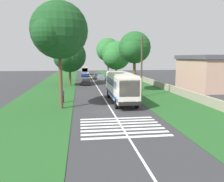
{
  "coord_description": "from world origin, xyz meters",
  "views": [
    {
      "loc": [
        -25.21,
        3.42,
        5.71
      ],
      "look_at": [
        3.68,
        -0.54,
        1.6
      ],
      "focal_mm": 38.48,
      "sensor_mm": 36.0,
      "label": 1
    }
  ],
  "objects_px": {
    "trailing_car_3": "(84,74)",
    "utility_pole": "(142,66)",
    "trailing_car_0": "(86,82)",
    "roadside_tree_right_1": "(134,49)",
    "trailing_minibus_0": "(85,70)",
    "roadside_tree_left_2": "(58,32)",
    "roadside_tree_left_1": "(69,57)",
    "roadside_tree_left_0": "(68,48)",
    "trailing_car_1": "(101,78)",
    "coach_bus": "(121,85)",
    "roadside_building": "(205,72)",
    "roadside_tree_right_0": "(115,56)",
    "trailing_car_2": "(97,76)",
    "pedestrian": "(63,96)",
    "roadside_tree_right_2": "(107,51)"
  },
  "relations": [
    {
      "from": "roadside_tree_left_0",
      "to": "roadside_tree_right_2",
      "type": "xyz_separation_m",
      "value": [
        17.73,
        -11.35,
        -0.16
      ]
    },
    {
      "from": "trailing_car_0",
      "to": "utility_pole",
      "type": "xyz_separation_m",
      "value": [
        -16.76,
        -7.45,
        3.82
      ]
    },
    {
      "from": "roadside_tree_left_2",
      "to": "roadside_building",
      "type": "bearing_deg",
      "value": -62.53
    },
    {
      "from": "coach_bus",
      "to": "roadside_tree_right_1",
      "type": "relative_size",
      "value": 1.13
    },
    {
      "from": "trailing_minibus_0",
      "to": "roadside_tree_left_2",
      "type": "height_order",
      "value": "roadside_tree_left_2"
    },
    {
      "from": "trailing_minibus_0",
      "to": "trailing_car_0",
      "type": "bearing_deg",
      "value": 179.2
    },
    {
      "from": "roadside_tree_right_0",
      "to": "roadside_building",
      "type": "distance_m",
      "value": 22.31
    },
    {
      "from": "roadside_tree_right_0",
      "to": "trailing_car_2",
      "type": "bearing_deg",
      "value": 24.71
    },
    {
      "from": "trailing_car_0",
      "to": "roadside_tree_right_1",
      "type": "distance_m",
      "value": 14.93
    },
    {
      "from": "trailing_car_2",
      "to": "roadside_tree_right_0",
      "type": "bearing_deg",
      "value": -155.29
    },
    {
      "from": "roadside_tree_left_0",
      "to": "roadside_tree_right_0",
      "type": "height_order",
      "value": "roadside_tree_left_0"
    },
    {
      "from": "trailing_minibus_0",
      "to": "roadside_tree_right_1",
      "type": "xyz_separation_m",
      "value": [
        -40.88,
        -7.15,
        5.58
      ]
    },
    {
      "from": "trailing_car_3",
      "to": "utility_pole",
      "type": "bearing_deg",
      "value": -169.16
    },
    {
      "from": "trailing_minibus_0",
      "to": "roadside_tree_right_0",
      "type": "relative_size",
      "value": 0.63
    },
    {
      "from": "coach_bus",
      "to": "trailing_car_0",
      "type": "bearing_deg",
      "value": 10.63
    },
    {
      "from": "roadside_tree_left_1",
      "to": "coach_bus",
      "type": "bearing_deg",
      "value": -159.74
    },
    {
      "from": "trailing_car_0",
      "to": "roadside_tree_left_0",
      "type": "height_order",
      "value": "roadside_tree_left_0"
    },
    {
      "from": "roadside_tree_left_2",
      "to": "roadside_tree_right_1",
      "type": "bearing_deg",
      "value": -42.76
    },
    {
      "from": "coach_bus",
      "to": "trailing_minibus_0",
      "type": "xyz_separation_m",
      "value": [
        50.06,
        3.4,
        -0.6
      ]
    },
    {
      "from": "trailing_car_0",
      "to": "roadside_tree_left_2",
      "type": "bearing_deg",
      "value": 171.29
    },
    {
      "from": "trailing_minibus_0",
      "to": "utility_pole",
      "type": "bearing_deg",
      "value": -171.4
    },
    {
      "from": "pedestrian",
      "to": "roadside_tree_right_0",
      "type": "bearing_deg",
      "value": -21.77
    },
    {
      "from": "trailing_car_0",
      "to": "roadside_tree_right_0",
      "type": "height_order",
      "value": "roadside_tree_right_0"
    },
    {
      "from": "trailing_car_0",
      "to": "utility_pole",
      "type": "distance_m",
      "value": 18.73
    },
    {
      "from": "trailing_car_0",
      "to": "utility_pole",
      "type": "relative_size",
      "value": 0.5
    },
    {
      "from": "trailing_car_0",
      "to": "coach_bus",
      "type": "bearing_deg",
      "value": -169.37
    },
    {
      "from": "trailing_minibus_0",
      "to": "roadside_tree_right_1",
      "type": "relative_size",
      "value": 0.61
    },
    {
      "from": "coach_bus",
      "to": "roadside_building",
      "type": "height_order",
      "value": "roadside_building"
    },
    {
      "from": "trailing_car_2",
      "to": "roadside_tree_right_2",
      "type": "distance_m",
      "value": 13.42
    },
    {
      "from": "coach_bus",
      "to": "roadside_tree_right_1",
      "type": "xyz_separation_m",
      "value": [
        9.18,
        -3.75,
        4.98
      ]
    },
    {
      "from": "trailing_car_1",
      "to": "roadside_tree_left_0",
      "type": "height_order",
      "value": "roadside_tree_left_0"
    },
    {
      "from": "trailing_minibus_0",
      "to": "pedestrian",
      "type": "relative_size",
      "value": 3.55
    },
    {
      "from": "trailing_minibus_0",
      "to": "trailing_car_1",
      "type": "bearing_deg",
      "value": -170.42
    },
    {
      "from": "utility_pole",
      "to": "trailing_car_0",
      "type": "bearing_deg",
      "value": 23.97
    },
    {
      "from": "trailing_car_0",
      "to": "roadside_tree_right_1",
      "type": "xyz_separation_m",
      "value": [
        -11.13,
        -7.56,
        6.46
      ]
    },
    {
      "from": "roadside_tree_right_0",
      "to": "pedestrian",
      "type": "xyz_separation_m",
      "value": [
        -26.99,
        10.78,
        -5.04
      ]
    },
    {
      "from": "roadside_tree_left_1",
      "to": "roadside_building",
      "type": "distance_m",
      "value": 26.05
    },
    {
      "from": "coach_bus",
      "to": "utility_pole",
      "type": "xyz_separation_m",
      "value": [
        3.56,
        -3.64,
        2.34
      ]
    },
    {
      "from": "roadside_tree_left_1",
      "to": "utility_pole",
      "type": "bearing_deg",
      "value": -145.79
    },
    {
      "from": "coach_bus",
      "to": "roadside_building",
      "type": "bearing_deg",
      "value": -59.92
    },
    {
      "from": "coach_bus",
      "to": "trailing_car_0",
      "type": "distance_m",
      "value": 20.72
    },
    {
      "from": "roadside_tree_right_1",
      "to": "pedestrian",
      "type": "height_order",
      "value": "roadside_tree_right_1"
    },
    {
      "from": "trailing_car_2",
      "to": "roadside_tree_right_2",
      "type": "relative_size",
      "value": 0.37
    },
    {
      "from": "roadside_tree_left_0",
      "to": "utility_pole",
      "type": "relative_size",
      "value": 1.24
    },
    {
      "from": "trailing_minibus_0",
      "to": "roadside_tree_left_1",
      "type": "height_order",
      "value": "roadside_tree_left_1"
    },
    {
      "from": "roadside_tree_right_1",
      "to": "utility_pole",
      "type": "relative_size",
      "value": 1.15
    },
    {
      "from": "roadside_tree_right_1",
      "to": "roadside_tree_right_2",
      "type": "height_order",
      "value": "roadside_tree_right_2"
    },
    {
      "from": "roadside_tree_left_2",
      "to": "roadside_tree_right_0",
      "type": "bearing_deg",
      "value": -19.72
    },
    {
      "from": "trailing_minibus_0",
      "to": "roadside_tree_left_1",
      "type": "distance_m",
      "value": 31.1
    },
    {
      "from": "trailing_car_1",
      "to": "roadside_tree_left_0",
      "type": "bearing_deg",
      "value": 98.2
    }
  ]
}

